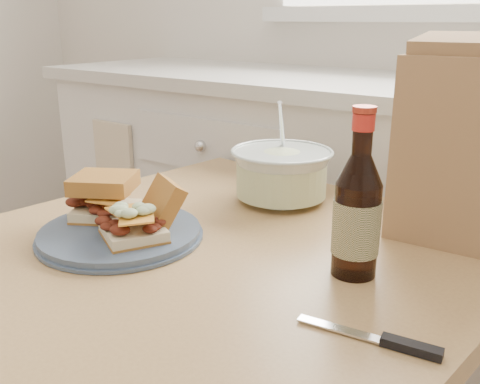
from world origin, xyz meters
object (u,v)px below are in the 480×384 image
Objects in this scene: coleslaw_bowl at (281,176)px; dining_table at (219,301)px; beer_bottle at (357,214)px; paper_bag at (474,151)px; plate at (120,233)px.

dining_table is at bearing -80.30° from coleslaw_bowl.
paper_bag is (0.10, 0.25, 0.06)m from beer_bottle.
paper_bag is (0.37, 0.02, 0.10)m from coleslaw_bowl.
beer_bottle is at bearing -38.95° from coleslaw_bowl.
beer_bottle reaches higher than dining_table.
paper_bag is at bearing 3.55° from coleslaw_bowl.
plate is 1.32× the size of coleslaw_bowl.
dining_table is at bearing 25.36° from plate.
dining_table is 0.32m from coleslaw_bowl.
dining_table is at bearing 170.03° from beer_bottle.
coleslaw_bowl is 0.36m from beer_bottle.
dining_table is 3.38× the size of plate.
coleslaw_bowl is (0.12, 0.35, 0.05)m from plate.
dining_table is at bearing -141.35° from paper_bag.
plate is 0.42m from beer_bottle.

